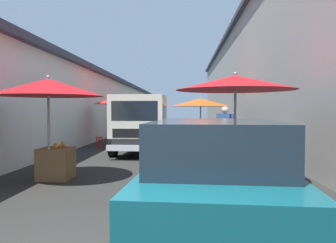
% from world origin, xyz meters
% --- Properties ---
extents(ground, '(90.00, 90.00, 0.00)m').
position_xyz_m(ground, '(13.50, 0.00, 0.00)').
color(ground, '#282826').
extents(building_left_whitewash, '(49.80, 7.50, 3.68)m').
position_xyz_m(building_left_whitewash, '(15.75, 7.17, 1.85)').
color(building_left_whitewash, silver).
rests_on(building_left_whitewash, ground).
extents(building_right_concrete, '(49.80, 7.50, 6.76)m').
position_xyz_m(building_right_concrete, '(15.75, -7.17, 3.39)').
color(building_right_concrete, gray).
rests_on(building_right_concrete, ground).
extents(fruit_stall_far_left, '(2.41, 2.41, 2.35)m').
position_xyz_m(fruit_stall_far_left, '(4.41, 2.24, 1.84)').
color(fruit_stall_far_left, '#9E9EA3').
rests_on(fruit_stall_far_left, ground).
extents(fruit_stall_near_right, '(2.54, 2.54, 2.31)m').
position_xyz_m(fruit_stall_near_right, '(12.28, 2.12, 1.75)').
color(fruit_stall_near_right, '#9E9EA3').
rests_on(fruit_stall_near_right, ground).
extents(fruit_stall_near_left, '(2.68, 2.68, 2.17)m').
position_xyz_m(fruit_stall_near_left, '(12.07, -1.45, 1.65)').
color(fruit_stall_near_left, '#9E9EA3').
rests_on(fruit_stall_near_left, ground).
extents(fruit_stall_mid_lane, '(2.49, 2.49, 2.38)m').
position_xyz_m(fruit_stall_mid_lane, '(4.10, -1.81, 1.79)').
color(fruit_stall_mid_lane, '#9E9EA3').
rests_on(fruit_stall_mid_lane, ground).
extents(fruit_stall_far_right, '(2.22, 2.22, 2.37)m').
position_xyz_m(fruit_stall_far_right, '(16.42, 2.08, 1.76)').
color(fruit_stall_far_right, '#9E9EA3').
rests_on(fruit_stall_far_right, ground).
extents(hatchback_car, '(4.01, 2.13, 1.45)m').
position_xyz_m(hatchback_car, '(1.53, -1.16, 0.74)').
color(hatchback_car, '#0F4C56').
rests_on(hatchback_car, ground).
extents(delivery_truck, '(4.97, 2.10, 2.08)m').
position_xyz_m(delivery_truck, '(8.90, 0.76, 1.04)').
color(delivery_truck, black).
rests_on(delivery_truck, ground).
extents(vendor_by_crates, '(0.49, 0.51, 1.70)m').
position_xyz_m(vendor_by_crates, '(7.88, -2.04, 0.99)').
color(vendor_by_crates, navy).
rests_on(vendor_by_crates, ground).
extents(plastic_stool, '(0.30, 0.30, 0.43)m').
position_xyz_m(plastic_stool, '(11.00, 2.86, 0.33)').
color(plastic_stool, red).
rests_on(plastic_stool, ground).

